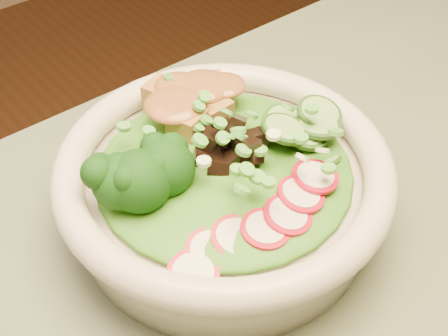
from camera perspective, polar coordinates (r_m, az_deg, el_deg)
salad_bowl at (r=0.48m, az=0.00°, el=-1.67°), size 0.25×0.25×0.07m
lettuce_bed at (r=0.46m, az=-0.00°, el=0.09°), size 0.19×0.19×0.02m
broccoli_florets at (r=0.43m, az=-6.75°, el=-1.20°), size 0.08×0.07×0.04m
radish_slices at (r=0.42m, az=4.36°, el=-4.61°), size 0.11×0.04×0.02m
cucumber_slices at (r=0.48m, az=6.58°, el=3.34°), size 0.07×0.07×0.03m
mushroom_heap at (r=0.46m, az=-0.67°, el=2.12°), size 0.07×0.07×0.04m
tofu_cubes at (r=0.50m, az=-3.10°, el=5.26°), size 0.09×0.06×0.03m
peanut_sauce at (r=0.49m, az=-3.16°, el=6.38°), size 0.07×0.05×0.02m
scallion_garnish at (r=0.45m, az=-0.00°, el=2.16°), size 0.18×0.18×0.02m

